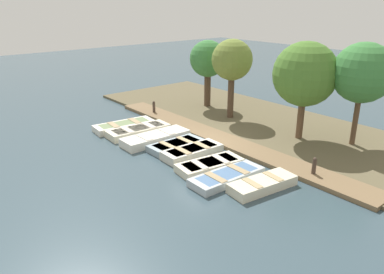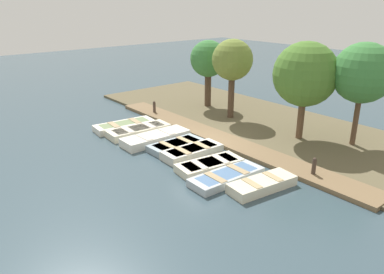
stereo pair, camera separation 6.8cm
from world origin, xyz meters
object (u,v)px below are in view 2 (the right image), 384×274
Objects in this scene: rowboat_5 at (210,165)px; park_tree_left at (232,61)px; park_tree_far_left at (208,60)px; park_tree_center at (305,75)px; rowboat_7 at (262,184)px; park_tree_right at (363,73)px; rowboat_6 at (227,177)px; rowboat_2 at (156,138)px; mooring_post_near at (154,108)px; rowboat_4 at (192,152)px; mooring_post_far at (314,168)px; rowboat_0 at (124,125)px; rowboat_1 at (139,131)px; rowboat_3 at (176,145)px.

rowboat_5 is 0.64× the size of park_tree_left.
park_tree_far_left is 0.89× the size of park_tree_center.
park_tree_right is (-6.71, -0.08, 3.40)m from rowboat_7.
rowboat_6 is at bearing -62.09° from rowboat_7.
park_tree_center is at bearing -150.43° from rowboat_7.
rowboat_2 is 4.74m from mooring_post_near.
park_tree_left is 0.94× the size of park_tree_right.
rowboat_4 is 3.28× the size of mooring_post_far.
rowboat_5 is (-0.12, 6.94, -0.00)m from rowboat_0.
park_tree_left reaches higher than rowboat_0.
mooring_post_far is (-2.65, 3.27, 0.27)m from rowboat_5.
rowboat_5 is (0.05, 4.11, -0.04)m from rowboat_2.
rowboat_2 is at bearing 26.35° from park_tree_far_left.
rowboat_2 is (-0.17, 2.83, 0.04)m from rowboat_0.
park_tree_right reaches higher than mooring_post_far.
park_tree_far_left reaches higher than rowboat_1.
park_tree_center is 0.99× the size of park_tree_right.
rowboat_5 is 0.61× the size of park_tree_center.
mooring_post_far is at bearing 68.78° from park_tree_left.
rowboat_6 is at bearing 52.40° from park_tree_far_left.
rowboat_0 is 7.10m from park_tree_left.
park_tree_left is at bearing -111.22° from mooring_post_far.
mooring_post_far reaches higher than rowboat_5.
rowboat_7 is (-0.32, 8.27, 0.01)m from rowboat_1.
rowboat_1 is at bearing -82.45° from rowboat_5.
rowboat_3 is 5.33m from rowboat_7.
rowboat_6 is at bearing 44.06° from park_tree_left.
park_tree_far_left is (-6.29, -1.53, 2.97)m from rowboat_1.
rowboat_6 is 0.65× the size of park_tree_center.
rowboat_2 is (-0.03, 1.57, 0.02)m from rowboat_1.
rowboat_3 is at bearing 101.39° from rowboat_2.
park_tree_right is at bearing 150.90° from rowboat_4.
rowboat_4 is (-0.28, 2.55, -0.01)m from rowboat_2.
rowboat_4 reaches higher than rowboat_0.
mooring_post_far reaches higher than rowboat_6.
rowboat_2 is at bearing -80.45° from rowboat_7.
rowboat_3 is 0.97× the size of rowboat_7.
park_tree_far_left is at bearing -125.96° from rowboat_6.
park_tree_far_left is (-5.99, -4.47, 3.00)m from rowboat_3.
rowboat_4 is (-0.02, 1.17, 0.04)m from rowboat_3.
mooring_post_near is 5.62m from park_tree_left.
rowboat_0 is at bearing -84.69° from rowboat_3.
park_tree_left is at bearing 76.39° from park_tree_far_left.
rowboat_6 is (0.52, 2.78, -0.04)m from rowboat_4.
rowboat_2 reaches higher than rowboat_0.
rowboat_1 is 0.97× the size of rowboat_2.
mooring_post_near is at bearing -114.17° from rowboat_3.
mooring_post_near is at bearing -90.00° from mooring_post_far.
park_tree_far_left is at bearing -109.25° from mooring_post_far.
park_tree_far_left reaches higher than rowboat_4.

